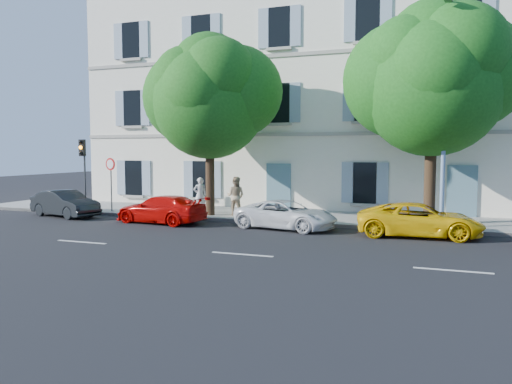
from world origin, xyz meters
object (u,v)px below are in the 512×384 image
at_px(road_sign, 111,173).
at_px(pedestrian_a, 200,195).
at_px(car_yellow_supercar, 420,220).
at_px(tree_left, 210,102).
at_px(street_lamp, 445,102).
at_px(car_dark_sedan, 65,204).
at_px(car_red_coupe, 161,209).
at_px(tree_right, 433,87).
at_px(traffic_light, 83,159).
at_px(pedestrian_b, 236,196).
at_px(car_white_coupe, 286,215).

relative_size(road_sign, pedestrian_a, 1.54).
distance_m(car_yellow_supercar, tree_left, 10.73).
xyz_separation_m(road_sign, street_lamp, (15.45, -0.31, 2.93)).
relative_size(car_dark_sedan, car_red_coupe, 0.92).
xyz_separation_m(tree_right, road_sign, (-14.98, -0.79, -3.68)).
bearing_deg(car_yellow_supercar, tree_left, 75.16).
relative_size(car_red_coupe, road_sign, 1.58).
height_order(car_dark_sedan, street_lamp, street_lamp).
height_order(car_dark_sedan, tree_right, tree_right).
distance_m(traffic_light, road_sign, 1.73).
bearing_deg(pedestrian_b, tree_left, 10.12).
distance_m(tree_right, street_lamp, 1.40).
relative_size(car_dark_sedan, pedestrian_b, 2.13).
bearing_deg(car_dark_sedan, road_sign, -28.33).
height_order(car_red_coupe, tree_right, tree_right).
xyz_separation_m(car_dark_sedan, traffic_light, (-0.11, 1.52, 2.10)).
height_order(car_white_coupe, tree_left, tree_left).
bearing_deg(car_red_coupe, street_lamp, 104.46).
bearing_deg(car_white_coupe, pedestrian_a, 74.33).
xyz_separation_m(car_dark_sedan, tree_right, (16.47, 2.37, 5.10)).
xyz_separation_m(car_red_coupe, street_lamp, (11.51, 1.53, 4.39)).
bearing_deg(car_white_coupe, tree_right, -57.08).
relative_size(tree_left, pedestrian_a, 4.73).
relative_size(car_yellow_supercar, tree_right, 0.51).
bearing_deg(road_sign, street_lamp, -1.14).
distance_m(car_dark_sedan, pedestrian_b, 8.26).
relative_size(car_yellow_supercar, street_lamp, 0.52).
relative_size(car_red_coupe, pedestrian_b, 2.31).
distance_m(tree_right, traffic_light, 16.87).
bearing_deg(tree_right, pedestrian_b, -178.69).
relative_size(tree_left, street_lamp, 0.95).
distance_m(street_lamp, pedestrian_a, 11.79).
height_order(car_red_coupe, street_lamp, street_lamp).
bearing_deg(street_lamp, car_white_coupe, -168.62).
distance_m(car_dark_sedan, car_yellow_supercar, 16.19).
relative_size(tree_right, pedestrian_a, 5.06).
height_order(car_dark_sedan, car_yellow_supercar, car_dark_sedan).
distance_m(street_lamp, pedestrian_b, 9.85).
distance_m(car_yellow_supercar, traffic_light, 16.50).
bearing_deg(pedestrian_a, car_white_coupe, 117.55).
relative_size(car_yellow_supercar, traffic_light, 1.25).
bearing_deg(tree_left, car_white_coupe, -23.47).
distance_m(car_white_coupe, street_lamp, 7.48).
relative_size(tree_left, pedestrian_b, 4.48).
xyz_separation_m(car_yellow_supercar, tree_right, (0.28, 2.36, 5.12)).
bearing_deg(car_yellow_supercar, car_white_coupe, 85.90).
bearing_deg(road_sign, pedestrian_a, 12.35).
xyz_separation_m(car_white_coupe, tree_right, (5.44, 2.29, 5.16)).
bearing_deg(road_sign, car_red_coupe, -25.05).
distance_m(tree_right, road_sign, 15.44).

